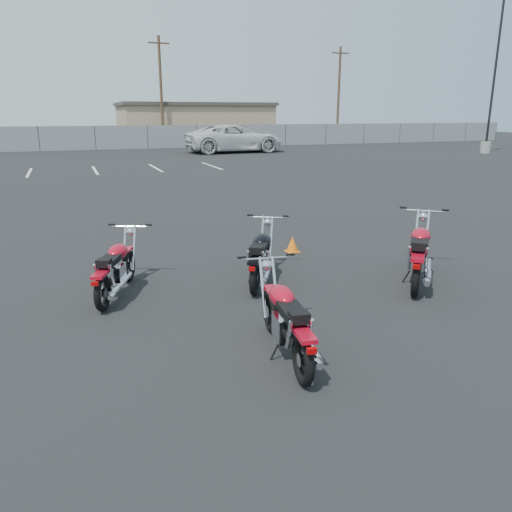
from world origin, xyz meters
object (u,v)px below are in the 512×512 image
object	(u,v)px
motorcycle_front_red	(116,269)
motorcycle_third_red	(286,320)
motorcycle_rear_red	(420,254)
white_van	(235,130)
motorcycle_second_black	(261,256)

from	to	relation	value
motorcycle_front_red	motorcycle_third_red	size ratio (longest dim) A/B	0.95
motorcycle_rear_red	motorcycle_front_red	bearing A→B (deg)	166.37
motorcycle_front_red	white_van	distance (m)	29.47
motorcycle_second_black	motorcycle_third_red	world-z (taller)	motorcycle_third_red
motorcycle_second_black	motorcycle_front_red	bearing A→B (deg)	175.26
motorcycle_second_black	motorcycle_third_red	bearing A→B (deg)	-105.11
motorcycle_second_black	white_van	size ratio (longest dim) A/B	0.23
motorcycle_front_red	motorcycle_third_red	distance (m)	3.21
motorcycle_front_red	motorcycle_third_red	xyz separation A→B (m)	(1.62, -2.76, 0.01)
motorcycle_rear_red	white_van	size ratio (longest dim) A/B	0.24
motorcycle_front_red	white_van	world-z (taller)	white_van
white_van	motorcycle_third_red	bearing A→B (deg)	160.51
motorcycle_second_black	motorcycle_third_red	size ratio (longest dim) A/B	0.95
motorcycle_front_red	white_van	size ratio (longest dim) A/B	0.23
motorcycle_front_red	motorcycle_second_black	bearing A→B (deg)	-4.74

